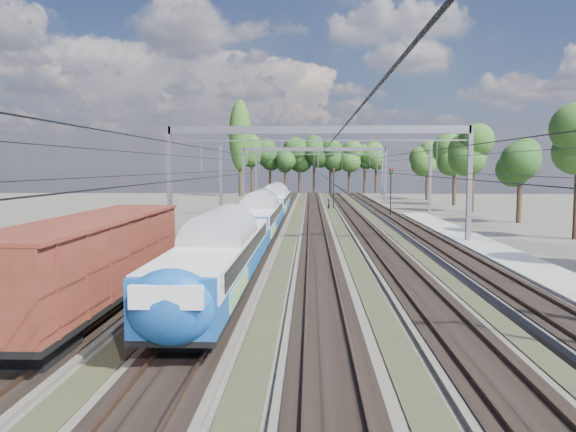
{
  "coord_description": "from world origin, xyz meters",
  "views": [
    {
      "loc": [
        -0.57,
        -13.11,
        5.92
      ],
      "look_at": [
        -1.98,
        22.17,
        2.8
      ],
      "focal_mm": 35.0,
      "sensor_mm": 36.0,
      "label": 1
    }
  ],
  "objects_px": {
    "emu_train": "(260,213)",
    "freight_boxcar": "(94,259)",
    "worker": "(329,205)",
    "signal_far": "(391,186)",
    "signal_near": "(334,183)"
  },
  "relations": [
    {
      "from": "freight_boxcar",
      "to": "signal_far",
      "type": "distance_m",
      "value": 48.92
    },
    {
      "from": "worker",
      "to": "freight_boxcar",
      "type": "bearing_deg",
      "value": 168.43
    },
    {
      "from": "freight_boxcar",
      "to": "signal_near",
      "type": "distance_m",
      "value": 58.9
    },
    {
      "from": "emu_train",
      "to": "freight_boxcar",
      "type": "relative_size",
      "value": 3.9
    },
    {
      "from": "freight_boxcar",
      "to": "worker",
      "type": "bearing_deg",
      "value": 78.7
    },
    {
      "from": "worker",
      "to": "signal_far",
      "type": "relative_size",
      "value": 0.27
    },
    {
      "from": "freight_boxcar",
      "to": "signal_far",
      "type": "relative_size",
      "value": 2.56
    },
    {
      "from": "signal_near",
      "to": "signal_far",
      "type": "distance_m",
      "value": 13.72
    },
    {
      "from": "signal_near",
      "to": "signal_far",
      "type": "relative_size",
      "value": 0.99
    },
    {
      "from": "emu_train",
      "to": "signal_near",
      "type": "xyz_separation_m",
      "value": [
        7.2,
        35.8,
        1.25
      ]
    },
    {
      "from": "emu_train",
      "to": "freight_boxcar",
      "type": "height_order",
      "value": "emu_train"
    },
    {
      "from": "freight_boxcar",
      "to": "worker",
      "type": "height_order",
      "value": "freight_boxcar"
    },
    {
      "from": "emu_train",
      "to": "worker",
      "type": "bearing_deg",
      "value": 78.91
    },
    {
      "from": "emu_train",
      "to": "signal_near",
      "type": "bearing_deg",
      "value": 78.63
    },
    {
      "from": "freight_boxcar",
      "to": "signal_far",
      "type": "xyz_separation_m",
      "value": [
        17.94,
        45.49,
        1.33
      ]
    }
  ]
}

